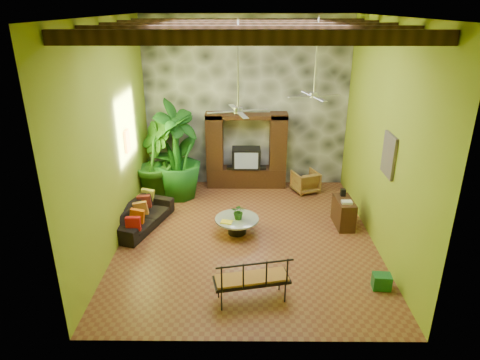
{
  "coord_description": "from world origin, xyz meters",
  "views": [
    {
      "loc": [
        -0.1,
        -9.09,
        5.23
      ],
      "look_at": [
        -0.17,
        0.2,
        1.4
      ],
      "focal_mm": 32.0,
      "sensor_mm": 36.0,
      "label": 1
    }
  ],
  "objects_px": {
    "entertainment_center": "(246,156)",
    "green_bin": "(382,281)",
    "iron_bench": "(252,278)",
    "tall_plant_c": "(177,156)",
    "coffee_table": "(237,224)",
    "ceiling_fan_back": "(314,87)",
    "sofa": "(142,216)",
    "tall_plant_a": "(178,148)",
    "tall_plant_b": "(153,161)",
    "side_console": "(344,213)",
    "wicker_armchair": "(305,182)",
    "ceiling_fan_front": "(238,101)"
  },
  "relations": [
    {
      "from": "coffee_table",
      "to": "iron_bench",
      "type": "xyz_separation_m",
      "value": [
        0.31,
        -2.66,
        0.29
      ]
    },
    {
      "from": "ceiling_fan_back",
      "to": "sofa",
      "type": "xyz_separation_m",
      "value": [
        -4.25,
        -0.71,
        -3.1
      ]
    },
    {
      "from": "entertainment_center",
      "to": "coffee_table",
      "type": "height_order",
      "value": "entertainment_center"
    },
    {
      "from": "ceiling_fan_back",
      "to": "wicker_armchair",
      "type": "bearing_deg",
      "value": 83.6
    },
    {
      "from": "coffee_table",
      "to": "green_bin",
      "type": "bearing_deg",
      "value": -37.22
    },
    {
      "from": "ceiling_fan_back",
      "to": "sofa",
      "type": "height_order",
      "value": "ceiling_fan_back"
    },
    {
      "from": "tall_plant_c",
      "to": "coffee_table",
      "type": "height_order",
      "value": "tall_plant_c"
    },
    {
      "from": "tall_plant_c",
      "to": "iron_bench",
      "type": "distance_m",
      "value": 5.29
    },
    {
      "from": "iron_bench",
      "to": "tall_plant_b",
      "type": "bearing_deg",
      "value": 107.86
    },
    {
      "from": "green_bin",
      "to": "tall_plant_b",
      "type": "bearing_deg",
      "value": 140.82
    },
    {
      "from": "ceiling_fan_back",
      "to": "side_console",
      "type": "relative_size",
      "value": 2.09
    },
    {
      "from": "entertainment_center",
      "to": "green_bin",
      "type": "bearing_deg",
      "value": -62.84
    },
    {
      "from": "green_bin",
      "to": "side_console",
      "type": "bearing_deg",
      "value": 94.46
    },
    {
      "from": "entertainment_center",
      "to": "iron_bench",
      "type": "distance_m",
      "value": 5.64
    },
    {
      "from": "wicker_armchair",
      "to": "side_console",
      "type": "bearing_deg",
      "value": 86.92
    },
    {
      "from": "sofa",
      "to": "tall_plant_c",
      "type": "relative_size",
      "value": 0.83
    },
    {
      "from": "sofa",
      "to": "green_bin",
      "type": "relative_size",
      "value": 5.82
    },
    {
      "from": "ceiling_fan_back",
      "to": "iron_bench",
      "type": "distance_m",
      "value": 4.91
    },
    {
      "from": "tall_plant_c",
      "to": "coffee_table",
      "type": "xyz_separation_m",
      "value": [
        1.73,
        -2.18,
        -0.97
      ]
    },
    {
      "from": "ceiling_fan_back",
      "to": "tall_plant_b",
      "type": "bearing_deg",
      "value": 165.61
    },
    {
      "from": "entertainment_center",
      "to": "coffee_table",
      "type": "distance_m",
      "value": 3.06
    },
    {
      "from": "tall_plant_c",
      "to": "side_console",
      "type": "relative_size",
      "value": 2.77
    },
    {
      "from": "iron_bench",
      "to": "green_bin",
      "type": "distance_m",
      "value": 2.65
    },
    {
      "from": "tall_plant_a",
      "to": "iron_bench",
      "type": "height_order",
      "value": "tall_plant_a"
    },
    {
      "from": "entertainment_center",
      "to": "tall_plant_c",
      "type": "xyz_separation_m",
      "value": [
        -1.97,
        -0.79,
        0.27
      ]
    },
    {
      "from": "tall_plant_a",
      "to": "green_bin",
      "type": "distance_m",
      "value": 6.69
    },
    {
      "from": "green_bin",
      "to": "tall_plant_a",
      "type": "bearing_deg",
      "value": 134.77
    },
    {
      "from": "green_bin",
      "to": "wicker_armchair",
      "type": "bearing_deg",
      "value": 100.53
    },
    {
      "from": "sofa",
      "to": "side_console",
      "type": "xyz_separation_m",
      "value": [
        5.1,
        0.1,
        0.06
      ]
    },
    {
      "from": "side_console",
      "to": "green_bin",
      "type": "relative_size",
      "value": 2.53
    },
    {
      "from": "ceiling_fan_front",
      "to": "tall_plant_a",
      "type": "xyz_separation_m",
      "value": [
        -1.78,
        3.04,
        -2.01
      ]
    },
    {
      "from": "tall_plant_b",
      "to": "green_bin",
      "type": "bearing_deg",
      "value": -39.18
    },
    {
      "from": "ceiling_fan_back",
      "to": "sofa",
      "type": "relative_size",
      "value": 0.91
    },
    {
      "from": "tall_plant_b",
      "to": "green_bin",
      "type": "xyz_separation_m",
      "value": [
        5.3,
        -4.32,
        -0.97
      ]
    },
    {
      "from": "sofa",
      "to": "tall_plant_a",
      "type": "bearing_deg",
      "value": 0.96
    },
    {
      "from": "ceiling_fan_front",
      "to": "sofa",
      "type": "relative_size",
      "value": 0.91
    },
    {
      "from": "wicker_armchair",
      "to": "tall_plant_b",
      "type": "distance_m",
      "value": 4.51
    },
    {
      "from": "ceiling_fan_back",
      "to": "green_bin",
      "type": "bearing_deg",
      "value": -71.98
    },
    {
      "from": "tall_plant_a",
      "to": "side_console",
      "type": "xyz_separation_m",
      "value": [
        4.42,
        -2.05,
        -1.03
      ]
    },
    {
      "from": "entertainment_center",
      "to": "tall_plant_a",
      "type": "height_order",
      "value": "tall_plant_a"
    },
    {
      "from": "wicker_armchair",
      "to": "tall_plant_c",
      "type": "height_order",
      "value": "tall_plant_c"
    },
    {
      "from": "entertainment_center",
      "to": "wicker_armchair",
      "type": "xyz_separation_m",
      "value": [
        1.77,
        -0.43,
        -0.64
      ]
    },
    {
      "from": "sofa",
      "to": "wicker_armchair",
      "type": "height_order",
      "value": "wicker_armchair"
    },
    {
      "from": "tall_plant_b",
      "to": "tall_plant_c",
      "type": "distance_m",
      "value": 0.69
    },
    {
      "from": "ceiling_fan_front",
      "to": "tall_plant_c",
      "type": "distance_m",
      "value": 3.92
    },
    {
      "from": "tall_plant_c",
      "to": "ceiling_fan_front",
      "type": "bearing_deg",
      "value": -57.17
    },
    {
      "from": "iron_bench",
      "to": "side_console",
      "type": "distance_m",
      "value": 3.89
    },
    {
      "from": "tall_plant_a",
      "to": "tall_plant_b",
      "type": "height_order",
      "value": "tall_plant_a"
    },
    {
      "from": "entertainment_center",
      "to": "ceiling_fan_back",
      "type": "bearing_deg",
      "value": -50.43
    },
    {
      "from": "tall_plant_a",
      "to": "ceiling_fan_back",
      "type": "bearing_deg",
      "value": -21.88
    }
  ]
}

